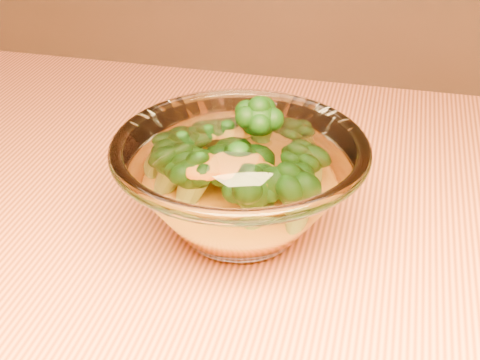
# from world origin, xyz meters

# --- Properties ---
(glass_bowl) EXTENTS (0.19, 0.19, 0.09)m
(glass_bowl) POSITION_xyz_m (-0.01, 0.08, 0.80)
(glass_bowl) COLOR white
(glass_bowl) RESTS_ON table
(cheese_sauce) EXTENTS (0.11, 0.11, 0.03)m
(cheese_sauce) POSITION_xyz_m (-0.01, 0.08, 0.78)
(cheese_sauce) COLOR orange
(cheese_sauce) RESTS_ON glass_bowl
(broccoli_heap) EXTENTS (0.13, 0.13, 0.08)m
(broccoli_heap) POSITION_xyz_m (-0.02, 0.09, 0.81)
(broccoli_heap) COLOR black
(broccoli_heap) RESTS_ON cheese_sauce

